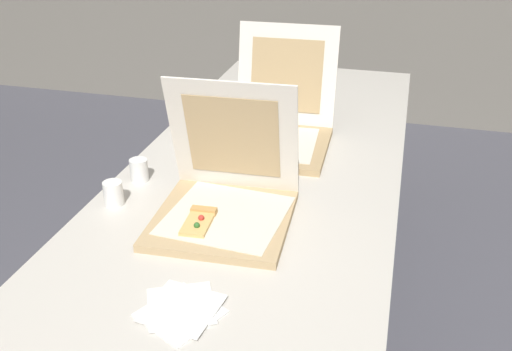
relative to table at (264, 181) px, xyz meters
name	(u,v)px	position (x,y,z in m)	size (l,w,h in m)	color
table	(264,181)	(0.00, 0.00, 0.00)	(0.85, 2.28, 0.74)	beige
pizza_box_front	(224,201)	(-0.03, -0.32, 0.10)	(0.37, 0.37, 0.36)	tan
pizza_box_middle	(277,129)	(0.00, 0.20, 0.10)	(0.37, 0.43, 0.37)	tan
cup_white_mid	(187,135)	(-0.30, 0.11, 0.08)	(0.05, 0.05, 0.07)	white
cup_white_far	(244,110)	(-0.18, 0.39, 0.08)	(0.05, 0.05, 0.07)	white
cup_white_near_center	(139,170)	(-0.34, -0.18, 0.08)	(0.05, 0.05, 0.07)	white
cup_white_near_left	(113,193)	(-0.35, -0.33, 0.08)	(0.05, 0.05, 0.07)	white
napkin_pile	(181,309)	(0.00, -0.70, 0.05)	(0.20, 0.21, 0.01)	white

